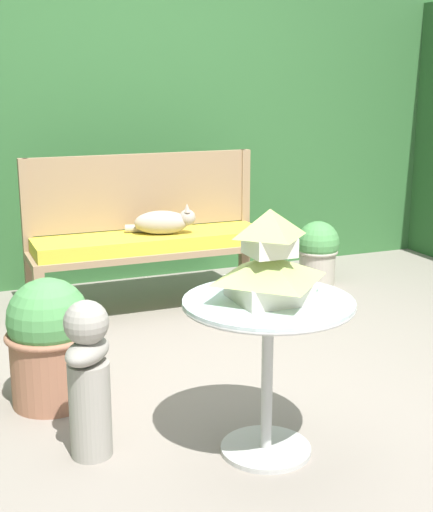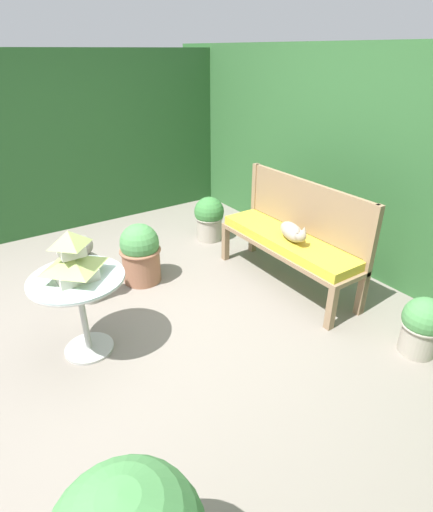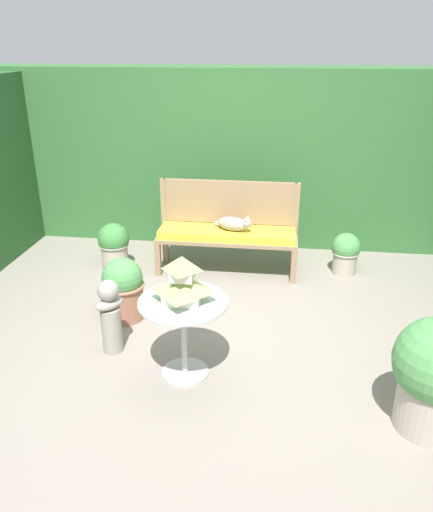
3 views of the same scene
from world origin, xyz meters
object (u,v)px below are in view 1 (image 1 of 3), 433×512
garden_bench (151,247)px  garden_bust (89,376)px  pagoda_birdhouse (269,262)px  potted_plant_patio_mid (49,341)px  potted_plant_path_edge (318,251)px  cat (164,222)px  patio_table (268,334)px

garden_bench → garden_bust: 1.79m
pagoda_birdhouse → potted_plant_patio_mid: bearing=132.8°
garden_bench → potted_plant_patio_mid: bearing=-126.4°
pagoda_birdhouse → potted_plant_path_edge: (1.38, 2.00, -0.53)m
garden_bench → potted_plant_path_edge: (1.27, 0.14, -0.18)m
cat → potted_plant_patio_mid: size_ratio=0.71×
garden_bust → potted_plant_path_edge: bearing=-8.3°
patio_table → potted_plant_path_edge: patio_table is taller
cat → garden_bust: size_ratio=0.65×
garden_bench → potted_plant_patio_mid: (-0.81, -1.10, -0.12)m
patio_table → potted_plant_patio_mid: 1.05m
potted_plant_patio_mid → potted_plant_path_edge: bearing=30.8°
pagoda_birdhouse → garden_bust: (-0.64, 0.23, -0.44)m
garden_bench → garden_bust: garden_bust is taller
garden_bench → garden_bust: (-0.75, -1.62, -0.08)m
cat → patio_table: cat is taller
garden_bench → potted_plant_patio_mid: size_ratio=2.58×
pagoda_birdhouse → potted_plant_path_edge: bearing=55.4°
patio_table → pagoda_birdhouse: (0.00, 0.00, 0.28)m
patio_table → potted_plant_path_edge: (1.38, 2.00, -0.25)m
garden_bench → pagoda_birdhouse: (-0.11, -1.86, 0.36)m
cat → pagoda_birdhouse: (-0.19, -1.83, 0.20)m
cat → garden_bust: (-0.82, -1.60, -0.24)m
garden_bench → cat: size_ratio=3.66×
pagoda_birdhouse → cat: bearing=84.2°
potted_plant_path_edge → potted_plant_patio_mid: bearing=-149.2°
garden_bust → patio_table: bearing=-69.5°
garden_bench → potted_plant_path_edge: garden_bench is taller
potted_plant_path_edge → garden_bench: bearing=-173.7°
garden_bench → cat: (0.08, -0.03, 0.16)m
cat → pagoda_birdhouse: size_ratio=1.18×
cat → patio_table: 1.84m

